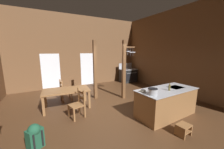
% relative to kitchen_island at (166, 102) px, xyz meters
% --- Properties ---
extents(ground_plane, '(8.64, 9.16, 0.10)m').
position_rel_kitchen_island_xyz_m(ground_plane, '(-1.44, 1.18, -0.52)').
color(ground_plane, '#4C301C').
extents(wall_back, '(8.64, 0.14, 4.32)m').
position_rel_kitchen_island_xyz_m(wall_back, '(-1.44, 5.43, 1.69)').
color(wall_back, brown).
rests_on(wall_back, ground_plane).
extents(wall_right, '(0.14, 9.16, 4.32)m').
position_rel_kitchen_island_xyz_m(wall_right, '(2.55, 1.18, 1.69)').
color(wall_right, brown).
rests_on(wall_right, ground_plane).
extents(glazed_door_back_left, '(1.00, 0.01, 2.05)m').
position_rel_kitchen_island_xyz_m(glazed_door_back_left, '(-3.21, 5.35, 0.56)').
color(glazed_door_back_left, white).
rests_on(glazed_door_back_left, ground_plane).
extents(glazed_panel_back_right, '(0.84, 0.01, 2.05)m').
position_rel_kitchen_island_xyz_m(glazed_panel_back_right, '(-1.05, 5.35, 0.56)').
color(glazed_panel_back_right, white).
rests_on(glazed_panel_back_right, ground_plane).
extents(kitchen_island, '(2.19, 1.03, 0.94)m').
position_rel_kitchen_island_xyz_m(kitchen_island, '(0.00, 0.00, 0.00)').
color(kitchen_island, olive).
rests_on(kitchen_island, ground_plane).
extents(stove_range, '(1.17, 0.86, 1.32)m').
position_rel_kitchen_island_xyz_m(stove_range, '(1.76, 4.68, 0.01)').
color(stove_range, black).
rests_on(stove_range, ground_plane).
extents(support_post_with_pot_rack, '(0.67, 0.23, 2.67)m').
position_rel_kitchen_island_xyz_m(support_post_with_pot_rack, '(-0.30, 2.11, 0.98)').
color(support_post_with_pot_rack, brown).
rests_on(support_post_with_pot_rack, ground_plane).
extents(support_post_center, '(0.14, 0.14, 2.67)m').
position_rel_kitchen_island_xyz_m(support_post_center, '(-1.52, 2.71, 0.87)').
color(support_post_center, brown).
rests_on(support_post_center, ground_plane).
extents(step_stool, '(0.38, 0.30, 0.30)m').
position_rel_kitchen_island_xyz_m(step_stool, '(-0.49, -0.97, -0.29)').
color(step_stool, olive).
rests_on(step_stool, ground_plane).
extents(dining_table, '(1.77, 1.05, 0.74)m').
position_rel_kitchen_island_xyz_m(dining_table, '(-2.88, 2.27, 0.18)').
color(dining_table, olive).
rests_on(dining_table, ground_plane).
extents(ladderback_chair_near_window, '(0.47, 0.47, 0.95)m').
position_rel_kitchen_island_xyz_m(ladderback_chair_near_window, '(-2.83, 3.07, -0.02)').
color(ladderback_chair_near_window, olive).
rests_on(ladderback_chair_near_window, ground_plane).
extents(ladderback_chair_by_post, '(0.53, 0.53, 0.95)m').
position_rel_kitchen_island_xyz_m(ladderback_chair_by_post, '(-2.68, 1.33, -0.02)').
color(ladderback_chair_by_post, olive).
rests_on(ladderback_chair_by_post, ground_plane).
extents(backpack, '(0.39, 0.38, 0.60)m').
position_rel_kitchen_island_xyz_m(backpack, '(-3.91, 0.35, -0.15)').
color(backpack, '#1E5138').
rests_on(backpack, ground_plane).
extents(stockpot_on_counter, '(0.35, 0.28, 0.19)m').
position_rel_kitchen_island_xyz_m(stockpot_on_counter, '(-0.87, -0.19, 0.57)').
color(stockpot_on_counter, '#A8AAB2').
rests_on(stockpot_on_counter, kitchen_island).
extents(mixing_bowl_on_counter, '(0.18, 0.18, 0.06)m').
position_rel_kitchen_island_xyz_m(mixing_bowl_on_counter, '(-0.92, 0.15, 0.50)').
color(mixing_bowl_on_counter, '#B2A893').
rests_on(mixing_bowl_on_counter, kitchen_island).
extents(bottle_tall_on_counter, '(0.07, 0.07, 0.25)m').
position_rel_kitchen_island_xyz_m(bottle_tall_on_counter, '(-0.07, -0.14, 0.57)').
color(bottle_tall_on_counter, brown).
rests_on(bottle_tall_on_counter, kitchen_island).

